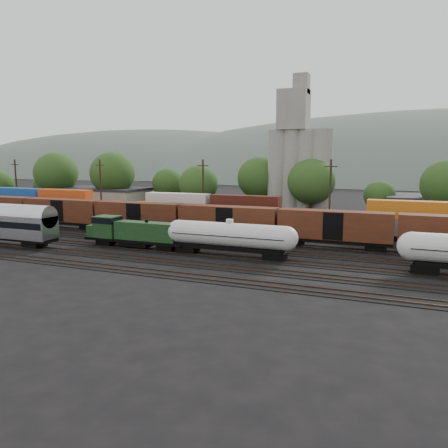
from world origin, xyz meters
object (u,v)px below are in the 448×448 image
at_px(tank_car_a, 230,236).
at_px(orange_locomotive, 165,216).
at_px(grain_silo, 298,163).
at_px(green_locomotive, 130,232).

height_order(tank_car_a, orange_locomotive, tank_car_a).
bearing_deg(grain_silo, tank_car_a, -88.88).
height_order(green_locomotive, tank_car_a, tank_car_a).
xyz_separation_m(green_locomotive, orange_locomotive, (-3.23, 15.00, 0.23)).
distance_m(green_locomotive, orange_locomotive, 15.35).
distance_m(green_locomotive, tank_car_a, 14.48).
bearing_deg(tank_car_a, green_locomotive, -180.00).
bearing_deg(grain_silo, orange_locomotive, -123.05).
relative_size(orange_locomotive, grain_silo, 0.61).
relative_size(tank_car_a, orange_locomotive, 0.96).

